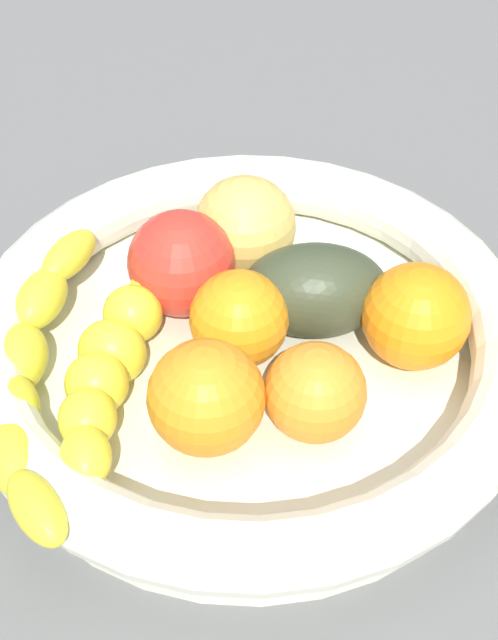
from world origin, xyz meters
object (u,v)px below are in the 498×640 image
object	(u,v)px
banana_draped_right	(28,377)
orange_mid_left	(315,392)
orange_front	(238,322)
fruit_bowl	(249,342)
orange_rear	(206,398)
apple_yellow	(245,226)
orange_mid_right	(416,316)
banana_draped_left	(122,348)
tomato_red	(181,263)
avocado_dark	(315,290)

from	to	relation	value
banana_draped_right	orange_mid_left	bearing A→B (deg)	4.34
orange_front	fruit_bowl	bearing A→B (deg)	24.23
orange_rear	apple_yellow	distance (cm)	14.78
orange_mid_right	apple_yellow	size ratio (longest dim) A/B	0.96
fruit_bowl	apple_yellow	bearing A→B (deg)	100.79
fruit_bowl	orange_front	xyz separation A→B (cm)	(-0.60, -0.27, 1.85)
fruit_bowl	banana_draped_left	distance (cm)	7.79
fruit_bowl	orange_mid_left	size ratio (longest dim) A/B	5.99
orange_mid_left	apple_yellow	size ratio (longest dim) A/B	0.85
fruit_bowl	orange_mid_right	distance (cm)	10.11
orange_front	tomato_red	size ratio (longest dim) A/B	0.88
orange_mid_right	avocado_dark	distance (cm)	6.41
banana_draped_right	apple_yellow	world-z (taller)	apple_yellow
banana_draped_right	avocado_dark	bearing A→B (deg)	31.68
fruit_bowl	avocado_dark	distance (cm)	5.16
orange_front	apple_yellow	world-z (taller)	apple_yellow
avocado_dark	orange_rear	bearing A→B (deg)	-116.52
orange_rear	tomato_red	size ratio (longest dim) A/B	0.96
banana_draped_left	orange_front	size ratio (longest dim) A/B	3.44
banana_draped_left	avocado_dark	bearing A→B (deg)	30.66
orange_front	orange_rear	world-z (taller)	orange_rear
banana_draped_right	tomato_red	world-z (taller)	tomato_red
fruit_bowl	orange_rear	xyz separation A→B (cm)	(-1.32, -6.54, 2.12)
orange_front	avocado_dark	world-z (taller)	same
fruit_bowl	banana_draped_left	xyz separation A→B (cm)	(-7.04, -3.03, 1.40)
orange_mid_left	orange_mid_right	distance (cm)	8.40
banana_draped_right	apple_yellow	size ratio (longest dim) A/B	3.48
banana_draped_right	avocado_dark	xyz separation A→B (cm)	(15.21, 9.39, 0.26)
tomato_red	orange_rear	bearing A→B (deg)	-71.03
fruit_bowl	banana_draped_right	size ratio (longest dim) A/B	1.46
apple_yellow	fruit_bowl	bearing A→B (deg)	-79.21
fruit_bowl	orange_front	world-z (taller)	orange_front
banana_draped_right	orange_mid_left	world-z (taller)	orange_mid_left
banana_draped_left	banana_draped_right	bearing A→B (deg)	-146.05
orange_mid_right	avocado_dark	world-z (taller)	orange_mid_right
orange_mid_right	banana_draped_left	bearing A→B (deg)	-164.54
banana_draped_right	apple_yellow	distance (cm)	17.56
avocado_dark	tomato_red	size ratio (longest dim) A/B	1.33
orange_rear	orange_mid_left	bearing A→B (deg)	15.74
orange_mid_left	orange_rear	world-z (taller)	orange_rear
avocado_dark	banana_draped_left	bearing A→B (deg)	-149.34
banana_draped_right	orange_front	size ratio (longest dim) A/B	3.93
orange_mid_left	orange_rear	xyz separation A→B (cm)	(-5.79, -1.63, 0.40)
orange_mid_right	orange_rear	size ratio (longest dim) A/B	0.99
apple_yellow	banana_draped_left	bearing A→B (deg)	-115.86
orange_front	tomato_red	bearing A→B (deg)	135.78
fruit_bowl	banana_draped_left	world-z (taller)	banana_draped_left
fruit_bowl	orange_mid_right	world-z (taller)	orange_mid_right
banana_draped_right	orange_mid_left	xyz separation A→B (cm)	(16.11, 1.22, 0.19)
banana_draped_left	avocado_dark	xyz separation A→B (cm)	(10.61, 6.29, 0.39)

